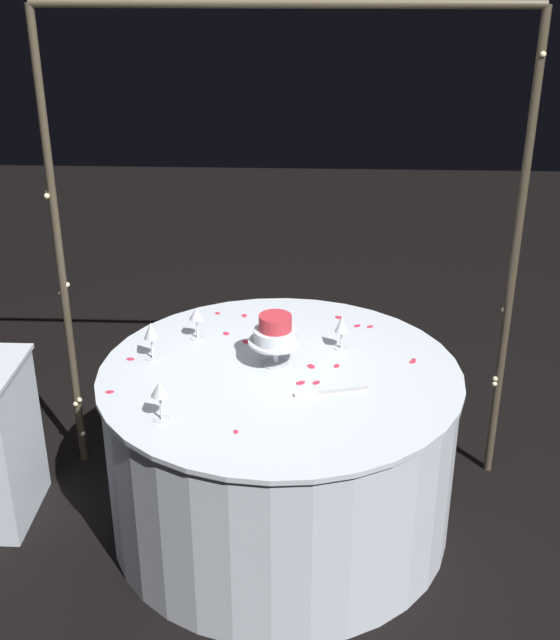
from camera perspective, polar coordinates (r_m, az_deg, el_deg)
The scene contains 25 objects.
ground_plane at distance 3.70m, azimuth 0.00°, elevation -13.75°, with size 12.00×12.00×0.00m, color black.
decorative_arch at distance 3.44m, azimuth 0.29°, elevation 9.16°, with size 2.02×0.06×2.11m.
main_table at distance 3.48m, azimuth 0.00°, elevation -8.96°, with size 1.46×1.46×0.75m.
tiered_cake at distance 3.27m, azimuth -0.33°, elevation -0.91°, with size 0.22×0.22×0.22m.
wine_glass_0 at distance 3.42m, azimuth 4.32°, elevation -0.39°, with size 0.06×0.06×0.15m.
wine_glass_1 at distance 3.52m, azimuth -5.82°, elevation 0.30°, with size 0.06×0.06×0.14m.
wine_glass_2 at distance 3.37m, azimuth -8.95°, elevation -0.87°, with size 0.06×0.06×0.17m.
wine_glass_3 at distance 2.94m, azimuth -8.35°, elevation -4.90°, with size 0.06×0.06×0.16m.
cake_knife at distance 3.14m, azimuth 3.28°, elevation -5.03°, with size 0.29×0.10×0.01m.
rose_petal_0 at distance 3.60m, azimuth -3.77°, elevation -0.94°, with size 0.03×0.02×0.00m, color #E02D47.
rose_petal_1 at distance 3.43m, azimuth -10.35°, elevation -2.68°, with size 0.03×0.02×0.00m, color #E02D47.
rose_petal_2 at distance 3.40m, azimuth 9.19°, elevation -2.89°, with size 0.03×0.02×0.00m, color #E02D47.
rose_petal_3 at distance 3.75m, azimuth 4.11°, elevation 0.19°, with size 0.04×0.03×0.00m, color #E02D47.
rose_petal_4 at distance 3.32m, azimuth 2.18°, elevation -3.23°, with size 0.04×0.03×0.00m, color #E02D47.
rose_petal_5 at distance 3.20m, azimuth 1.44°, elevation -4.39°, with size 0.04×0.03×0.00m, color #E02D47.
rose_petal_6 at distance 3.41m, azimuth 9.29°, elevation -2.74°, with size 0.03×0.02×0.00m, color #E02D47.
rose_petal_7 at distance 3.67m, azimuth 6.28°, elevation -0.46°, with size 0.03×0.02×0.00m, color #E02D47.
rose_petal_8 at distance 3.76m, azimuth -2.49°, elevation 0.31°, with size 0.03×0.02×0.00m, color #E02D47.
rose_petal_9 at distance 3.67m, azimuth 5.39°, elevation -0.40°, with size 0.03×0.02×0.00m, color #E02D47.
rose_petal_10 at distance 3.52m, azimuth -2.36°, elevation -1.52°, with size 0.04×0.03×0.00m, color #E02D47.
rose_petal_11 at distance 2.91m, azimuth -3.09°, elevation -7.76°, with size 0.03×0.02×0.00m, color #E02D47.
rose_petal_12 at distance 3.33m, azimuth 3.96°, elevation -3.20°, with size 0.03×0.02×0.00m, color #E02D47.
rose_petal_13 at distance 3.79m, azimuth -4.35°, elevation 0.48°, with size 0.03×0.02×0.00m, color #E02D47.
rose_petal_14 at distance 3.21m, azimuth 2.54°, elevation -4.37°, with size 0.03×0.02×0.00m, color #E02D47.
rose_petal_15 at distance 3.21m, azimuth -11.75°, elevation -4.91°, with size 0.03×0.02×0.00m, color #E02D47.
Camera 1 is at (0.13, -2.88, 2.33)m, focal length 46.05 mm.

